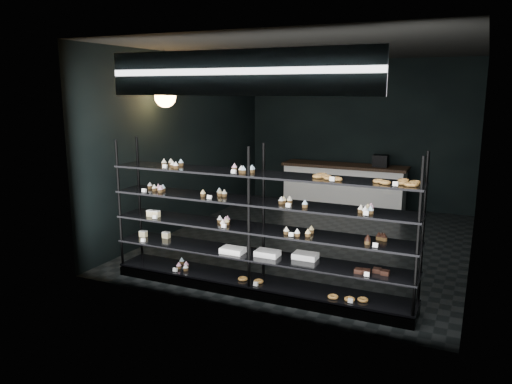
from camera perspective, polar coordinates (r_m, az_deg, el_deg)
room at (r=8.40m, az=6.82°, el=4.97°), size 5.01×6.01×3.20m
display_shelf at (r=6.36m, az=-0.10°, el=-6.11°), size 4.00×0.50×1.91m
signage at (r=5.63m, az=-2.37°, el=13.48°), size 3.30×0.05×0.50m
pendant_lamp at (r=8.28m, az=-10.34°, el=10.67°), size 0.34×0.34×0.90m
service_counter at (r=10.98m, az=10.06°, el=0.65°), size 2.67×0.65×1.23m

